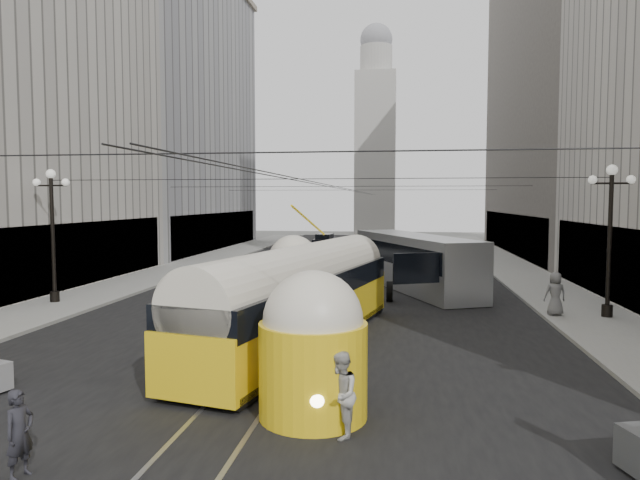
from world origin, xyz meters
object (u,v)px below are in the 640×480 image
(city_bus, at_px, (414,260))
(pedestrian_crossing_b, at_px, (340,395))
(pedestrian_crossing_a, at_px, (20,434))
(pedestrian_sidewalk_right, at_px, (555,294))
(streetcar, at_px, (300,296))

(city_bus, xyz_separation_m, pedestrian_crossing_b, (-1.97, -20.66, -0.77))
(city_bus, distance_m, pedestrian_crossing_a, 24.46)
(pedestrian_crossing_a, relative_size, pedestrian_sidewalk_right, 0.88)
(city_bus, relative_size, pedestrian_crossing_a, 7.72)
(streetcar, bearing_deg, pedestrian_crossing_b, -73.59)
(city_bus, bearing_deg, pedestrian_crossing_a, -108.00)
(city_bus, height_order, pedestrian_crossing_b, city_bus)
(pedestrian_crossing_a, height_order, pedestrian_sidewalk_right, pedestrian_sidewalk_right)
(streetcar, distance_m, city_bus, 13.76)
(streetcar, distance_m, pedestrian_crossing_a, 10.72)
(streetcar, relative_size, pedestrian_sidewalk_right, 8.42)
(streetcar, height_order, pedestrian_crossing_b, streetcar)
(pedestrian_crossing_b, bearing_deg, city_bus, 166.79)
(pedestrian_sidewalk_right, bearing_deg, city_bus, -60.19)
(streetcar, relative_size, pedestrian_crossing_b, 8.42)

